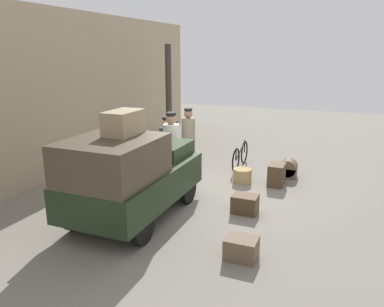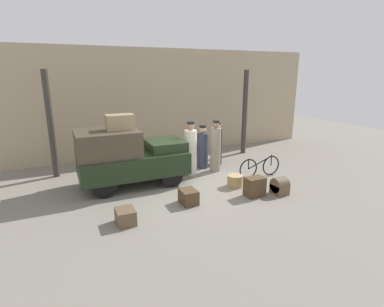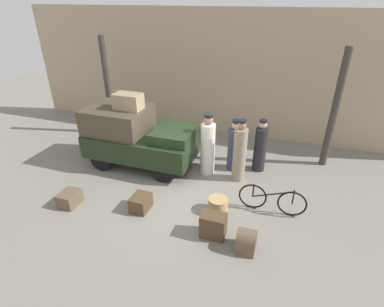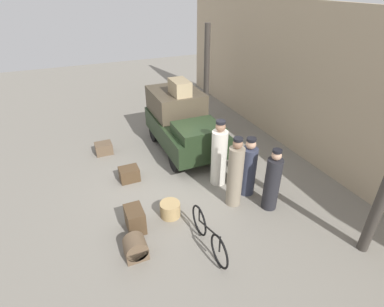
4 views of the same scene
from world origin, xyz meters
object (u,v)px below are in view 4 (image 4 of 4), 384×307
at_px(truck, 182,121).
at_px(suitcase_small_leather, 135,219).
at_px(porter_with_bicycle, 272,182).
at_px(bicycle, 209,235).
at_px(conductor_in_dark_uniform, 219,156).
at_px(trunk_on_truck_roof, 180,87).
at_px(porter_lifting_near_truck, 235,175).
at_px(porter_carrying_trunk, 248,169).
at_px(trunk_umber_medium, 129,174).
at_px(trunk_large_brown, 104,148).
at_px(trunk_barrel_dark, 136,248).
at_px(wicker_basket, 170,209).

distance_m(truck, suitcase_small_leather, 4.03).
xyz_separation_m(porter_with_bicycle, suitcase_small_leather, (-0.56, -3.26, -0.47)).
height_order(bicycle, porter_with_bicycle, porter_with_bicycle).
relative_size(truck, conductor_in_dark_uniform, 1.77).
relative_size(conductor_in_dark_uniform, trunk_on_truck_roof, 2.29).
distance_m(porter_lifting_near_truck, porter_carrying_trunk, 0.61).
xyz_separation_m(porter_with_bicycle, trunk_umber_medium, (-2.54, -2.94, -0.56)).
relative_size(truck, porter_with_bicycle, 2.02).
distance_m(porter_lifting_near_truck, trunk_on_truck_roof, 3.59).
bearing_deg(trunk_umber_medium, porter_lifting_near_truck, 47.01).
height_order(bicycle, trunk_on_truck_roof, trunk_on_truck_roof).
relative_size(porter_with_bicycle, porter_carrying_trunk, 1.01).
height_order(bicycle, suitcase_small_leather, bicycle).
xyz_separation_m(porter_with_bicycle, trunk_on_truck_roof, (-3.88, -0.84, 1.30)).
height_order(trunk_large_brown, trunk_umber_medium, trunk_umber_medium).
xyz_separation_m(bicycle, trunk_on_truck_roof, (-4.46, 1.13, 1.69)).
distance_m(conductor_in_dark_uniform, trunk_umber_medium, 2.59).
bearing_deg(bicycle, trunk_umber_medium, -162.78).
xyz_separation_m(bicycle, trunk_barrel_dark, (-0.37, -1.47, -0.13)).
bearing_deg(porter_lifting_near_truck, truck, -178.31).
bearing_deg(trunk_umber_medium, wicker_basket, 16.72).
relative_size(porter_with_bicycle, conductor_in_dark_uniform, 0.87).
bearing_deg(bicycle, trunk_on_truck_roof, 165.79).
height_order(truck, conductor_in_dark_uniform, conductor_in_dark_uniform).
distance_m(porter_with_bicycle, porter_carrying_trunk, 0.77).
height_order(wicker_basket, trunk_large_brown, wicker_basket).
bearing_deg(trunk_large_brown, conductor_in_dark_uniform, 42.55).
bearing_deg(bicycle, truck, 165.27).
height_order(truck, porter_carrying_trunk, truck).
bearing_deg(conductor_in_dark_uniform, trunk_on_truck_roof, -176.21).
bearing_deg(porter_lifting_near_truck, trunk_umber_medium, -132.99).
distance_m(trunk_barrel_dark, suitcase_small_leather, 0.80).
height_order(truck, trunk_on_truck_roof, trunk_on_truck_roof).
bearing_deg(suitcase_small_leather, trunk_barrel_dark, -13.47).
xyz_separation_m(bicycle, porter_with_bicycle, (-0.59, 1.97, 0.39)).
height_order(porter_lifting_near_truck, trunk_on_truck_roof, trunk_on_truck_roof).
height_order(bicycle, trunk_umber_medium, bicycle).
height_order(conductor_in_dark_uniform, trunk_on_truck_roof, trunk_on_truck_roof).
bearing_deg(truck, trunk_on_truck_roof, 180.00).
relative_size(bicycle, trunk_umber_medium, 3.07).
bearing_deg(trunk_barrel_dark, porter_carrying_trunk, 106.46).
bearing_deg(bicycle, wicker_basket, -162.05).
distance_m(wicker_basket, trunk_umber_medium, 1.95).
relative_size(bicycle, wicker_basket, 3.39).
relative_size(bicycle, conductor_in_dark_uniform, 0.88).
bearing_deg(porter_lifting_near_truck, trunk_on_truck_roof, -178.40).
bearing_deg(trunk_on_truck_roof, trunk_large_brown, -101.07).
relative_size(porter_lifting_near_truck, porter_carrying_trunk, 1.15).
xyz_separation_m(bicycle, wicker_basket, (-1.26, -0.41, -0.18)).
height_order(trunk_umber_medium, trunk_barrel_dark, trunk_barrel_dark).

